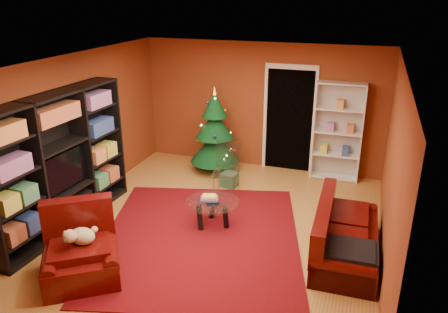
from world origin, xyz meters
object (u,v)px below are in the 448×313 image
(rug, at_px, (201,238))
(gift_box_green, at_px, (229,180))
(coffee_table, at_px, (213,213))
(acrylic_chair, at_px, (226,173))
(sofa, at_px, (347,231))
(white_bookshelf, at_px, (338,132))
(dog, at_px, (83,236))
(christmas_tree, at_px, (215,131))
(gift_box_red, at_px, (213,157))
(armchair, at_px, (80,252))
(media_unit, at_px, (59,163))
(gift_box_teal, at_px, (204,159))

(rug, relative_size, gift_box_green, 12.48)
(coffee_table, height_order, acrylic_chair, acrylic_chair)
(rug, distance_m, sofa, 2.17)
(sofa, xyz_separation_m, coffee_table, (-2.07, 0.18, -0.17))
(white_bookshelf, bearing_deg, dog, -123.28)
(christmas_tree, height_order, white_bookshelf, white_bookshelf)
(white_bookshelf, distance_m, coffee_table, 3.14)
(gift_box_red, bearing_deg, coffee_table, -69.80)
(dog, bearing_deg, acrylic_chair, 36.12)
(gift_box_green, relative_size, armchair, 0.27)
(media_unit, xyz_separation_m, christmas_tree, (1.48, 2.88, -0.20))
(sofa, distance_m, acrylic_chair, 2.57)
(gift_box_red, height_order, coffee_table, coffee_table)
(white_bookshelf, bearing_deg, christmas_tree, -170.71)
(media_unit, relative_size, gift_box_green, 10.14)
(armchair, distance_m, dog, 0.21)
(gift_box_teal, xyz_separation_m, gift_box_green, (0.85, -0.81, -0.01))
(christmas_tree, relative_size, dog, 4.49)
(armchair, distance_m, acrylic_chair, 3.10)
(gift_box_red, relative_size, sofa, 0.13)
(sofa, bearing_deg, dog, 115.15)
(gift_box_red, bearing_deg, armchair, -92.44)
(gift_box_teal, relative_size, gift_box_green, 1.09)
(rug, height_order, armchair, armchair)
(christmas_tree, distance_m, acrylic_chair, 1.27)
(gift_box_red, bearing_deg, christmas_tree, -64.92)
(rug, distance_m, coffee_table, 0.48)
(christmas_tree, xyz_separation_m, gift_box_red, (-0.21, 0.44, -0.75))
(dog, distance_m, coffee_table, 2.12)
(white_bookshelf, relative_size, armchair, 1.96)
(media_unit, relative_size, gift_box_teal, 9.30)
(acrylic_chair, bearing_deg, media_unit, -144.77)
(gift_box_green, bearing_deg, media_unit, -131.88)
(gift_box_teal, height_order, acrylic_chair, acrylic_chair)
(christmas_tree, relative_size, gift_box_teal, 6.00)
(media_unit, relative_size, dog, 6.97)
(coffee_table, relative_size, acrylic_chair, 0.95)
(gift_box_teal, relative_size, white_bookshelf, 0.15)
(gift_box_green, relative_size, coffee_table, 0.32)
(rug, relative_size, media_unit, 1.23)
(dog, height_order, sofa, sofa)
(armchair, bearing_deg, acrylic_chair, 36.32)
(white_bookshelf, relative_size, dog, 4.96)
(coffee_table, bearing_deg, sofa, -4.83)
(gift_box_teal, distance_m, armchair, 4.15)
(media_unit, relative_size, acrylic_chair, 3.12)
(gift_box_teal, bearing_deg, coffee_table, -65.38)
(gift_box_red, height_order, white_bookshelf, white_bookshelf)
(white_bookshelf, distance_m, dog, 5.15)
(sofa, bearing_deg, gift_box_red, 46.40)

